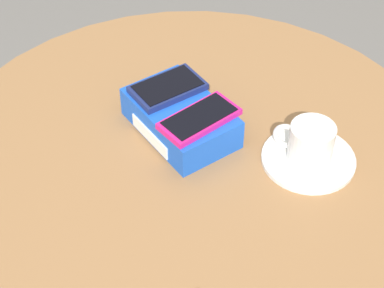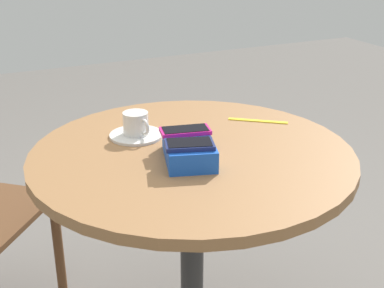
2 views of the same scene
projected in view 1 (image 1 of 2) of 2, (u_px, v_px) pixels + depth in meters
round_table at (192, 205)px, 1.18m from camera, size 0.90×0.90×0.75m
phone_box at (180, 118)px, 1.11m from camera, size 0.23×0.18×0.06m
phone_navy at (168, 88)px, 1.12m from camera, size 0.11×0.14×0.01m
phone_magenta at (198, 118)px, 1.06m from camera, size 0.09×0.15×0.01m
saucer at (308, 159)px, 1.07m from camera, size 0.16×0.16×0.01m
coffee_cup at (310, 142)px, 1.05m from camera, size 0.10×0.07×0.07m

